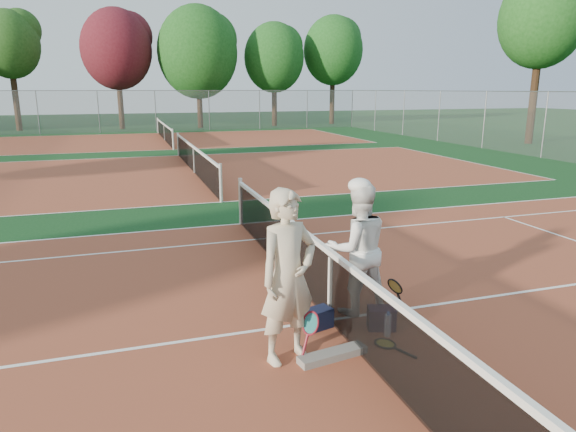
{
  "coord_description": "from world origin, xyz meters",
  "views": [
    {
      "loc": [
        -2.55,
        -6.05,
        3.12
      ],
      "look_at": [
        0.0,
        1.87,
        1.05
      ],
      "focal_mm": 32.0,
      "sensor_mm": 36.0,
      "label": 1
    }
  ],
  "objects": [
    {
      "name": "ground",
      "position": [
        0.0,
        0.0,
        0.0
      ],
      "size": [
        130.0,
        130.0,
        0.0
      ],
      "primitive_type": "plane",
      "color": "#0E3514",
      "rests_on": "ground"
    },
    {
      "name": "court_main",
      "position": [
        0.0,
        0.0,
        0.0
      ],
      "size": [
        23.77,
        10.97,
        0.01
      ],
      "primitive_type": "cube",
      "color": "brown",
      "rests_on": "ground"
    },
    {
      "name": "court_far_a",
      "position": [
        0.0,
        13.5,
        0.0
      ],
      "size": [
        23.77,
        10.97,
        0.01
      ],
      "primitive_type": "cube",
      "color": "brown",
      "rests_on": "ground"
    },
    {
      "name": "court_far_b",
      "position": [
        0.0,
        27.0,
        0.0
      ],
      "size": [
        23.77,
        10.97,
        0.01
      ],
      "primitive_type": "cube",
      "color": "brown",
      "rests_on": "ground"
    },
    {
      "name": "net_main",
      "position": [
        0.0,
        0.0,
        0.51
      ],
      "size": [
        0.1,
        10.98,
        1.02
      ],
      "primitive_type": null,
      "color": "black",
      "rests_on": "ground"
    },
    {
      "name": "net_far_a",
      "position": [
        0.0,
        13.5,
        0.51
      ],
      "size": [
        0.1,
        10.98,
        1.02
      ],
      "primitive_type": null,
      "color": "black",
      "rests_on": "ground"
    },
    {
      "name": "net_far_b",
      "position": [
        0.0,
        27.0,
        0.51
      ],
      "size": [
        0.1,
        10.98,
        1.02
      ],
      "primitive_type": null,
      "color": "black",
      "rests_on": "ground"
    },
    {
      "name": "fence_back",
      "position": [
        0.0,
        34.0,
        1.5
      ],
      "size": [
        32.0,
        0.06,
        3.0
      ],
      "primitive_type": null,
      "color": "slate",
      "rests_on": "ground"
    },
    {
      "name": "player_a",
      "position": [
        -0.86,
        -0.8,
        1.03
      ],
      "size": [
        0.87,
        0.7,
        2.06
      ],
      "primitive_type": "imported",
      "rotation": [
        0.0,
        0.0,
        0.32
      ],
      "color": "beige",
      "rests_on": "ground"
    },
    {
      "name": "player_b",
      "position": [
        0.48,
        0.17,
        0.94
      ],
      "size": [
        0.96,
        0.78,
        1.88
      ],
      "primitive_type": "imported",
      "rotation": [
        0.0,
        0.0,
        3.07
      ],
      "color": "white",
      "rests_on": "ground"
    },
    {
      "name": "racket_red",
      "position": [
        -0.6,
        -0.87,
        0.29
      ],
      "size": [
        0.34,
        0.35,
        0.57
      ],
      "primitive_type": null,
      "rotation": [
        0.0,
        0.0,
        0.49
      ],
      "color": "maroon",
      "rests_on": "ground"
    },
    {
      "name": "racket_black_held",
      "position": [
        0.95,
        -0.08,
        0.27
      ],
      "size": [
        0.4,
        0.38,
        0.54
      ],
      "primitive_type": null,
      "rotation": [
        0.0,
        0.0,
        3.55
      ],
      "color": "black",
      "rests_on": "ground"
    },
    {
      "name": "racket_spare",
      "position": [
        0.4,
        -0.86,
        0.01
      ],
      "size": [
        0.48,
        0.66,
        0.03
      ],
      "primitive_type": null,
      "rotation": [
        0.0,
        0.0,
        1.97
      ],
      "color": "black",
      "rests_on": "ground"
    },
    {
      "name": "sports_bag_navy",
      "position": [
        -0.22,
        -0.16,
        0.14
      ],
      "size": [
        0.4,
        0.32,
        0.27
      ],
      "primitive_type": "cube",
      "rotation": [
        0.0,
        0.0,
        0.28
      ],
      "color": "black",
      "rests_on": "ground"
    },
    {
      "name": "sports_bag_purple",
      "position": [
        0.57,
        -0.44,
        0.15
      ],
      "size": [
        0.42,
        0.35,
        0.29
      ],
      "primitive_type": "cube",
      "rotation": [
        0.0,
        0.0,
        -0.34
      ],
      "color": "black",
      "rests_on": "ground"
    },
    {
      "name": "net_cover_canvas",
      "position": [
        -0.36,
        -0.97,
        0.05
      ],
      "size": [
        0.89,
        0.34,
        0.09
      ],
      "primitive_type": "cube",
      "rotation": [
        0.0,
        0.0,
        0.16
      ],
      "color": "slate",
      "rests_on": "ground"
    },
    {
      "name": "water_bottle",
      "position": [
        0.54,
        -0.66,
        0.15
      ],
      "size": [
        0.09,
        0.09,
        0.3
      ],
      "primitive_type": "cylinder",
      "color": "#C9DFFF",
      "rests_on": "ground"
    },
    {
      "name": "tree_back_1",
      "position": [
        -9.95,
        38.04,
        6.27
      ],
      "size": [
        4.34,
        4.34,
        8.81
      ],
      "color": "#382314",
      "rests_on": "ground"
    },
    {
      "name": "tree_back_maroon",
      "position": [
        -2.43,
        37.44,
        6.07
      ],
      "size": [
        5.36,
        5.36,
        9.17
      ],
      "color": "#382314",
      "rests_on": "ground"
    },
    {
      "name": "tree_back_3",
      "position": [
        3.7,
        36.79,
        5.93
      ],
      "size": [
        6.33,
        6.33,
        9.58
      ],
      "color": "#382314",
      "rests_on": "ground"
    },
    {
      "name": "tree_back_4",
      "position": [
        10.17,
        37.23,
        5.65
      ],
      "size": [
        5.04,
        5.04,
        8.57
      ],
      "color": "#382314",
      "rests_on": "ground"
    },
    {
      "name": "tree_back_5",
      "position": [
        15.83,
        37.95,
        6.39
      ],
      "size": [
        5.24,
        5.24,
        9.43
      ],
      "color": "#382314",
      "rests_on": "ground"
    },
    {
      "name": "tree_right_1",
      "position": [
        20.19,
        18.43,
        6.85
      ],
      "size": [
        4.68,
        4.68,
        9.58
      ],
      "color": "#382314",
      "rests_on": "ground"
    }
  ]
}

